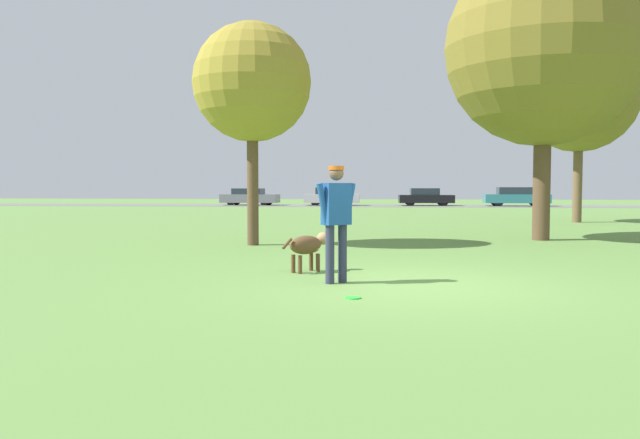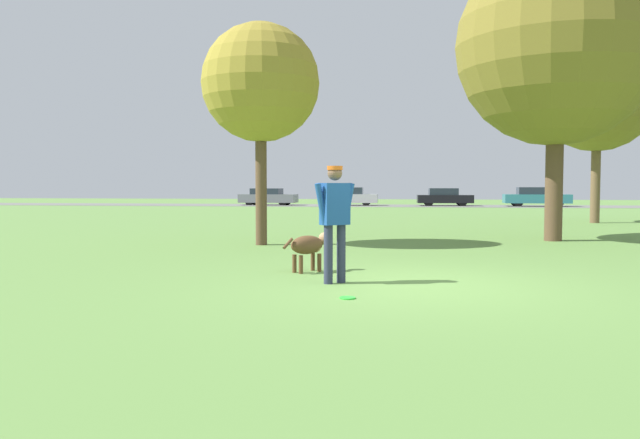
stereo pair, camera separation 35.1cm
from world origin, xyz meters
name	(u,v)px [view 2 (the right image)]	position (x,y,z in m)	size (l,w,h in m)	color
ground_plane	(407,286)	(0.00, 0.00, 0.00)	(120.00, 120.00, 0.00)	#608C42
far_road_strip	(411,206)	(0.00, 36.84, 0.01)	(120.00, 6.00, 0.01)	slate
person	(335,214)	(-1.04, 0.08, 1.01)	(0.58, 0.49, 1.71)	#2D334C
dog	(310,246)	(-1.60, 1.23, 0.44)	(0.75, 0.83, 0.64)	brown
frisbee	(347,298)	(-0.73, -1.14, 0.01)	(0.21, 0.21, 0.02)	#33D838
tree_near_right	(557,46)	(3.70, 7.97, 4.99)	(5.11, 5.11, 7.56)	brown
tree_far_right	(598,92)	(7.09, 16.53, 5.01)	(4.54, 4.54, 7.30)	brown
tree_near_left	(261,84)	(-3.53, 5.76, 3.86)	(2.82, 2.82, 5.30)	brown
parked_car_grey	(268,197)	(-10.69, 37.10, 0.63)	(4.32, 1.97, 1.27)	slate
parked_car_silver	(350,197)	(-4.50, 37.12, 0.66)	(4.09, 1.74, 1.34)	#B7B7BC
parked_car_black	(444,197)	(2.40, 37.20, 0.63)	(4.02, 1.93, 1.28)	black
parked_car_teal	(536,197)	(8.76, 36.92, 0.68)	(4.54, 1.84, 1.36)	teal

